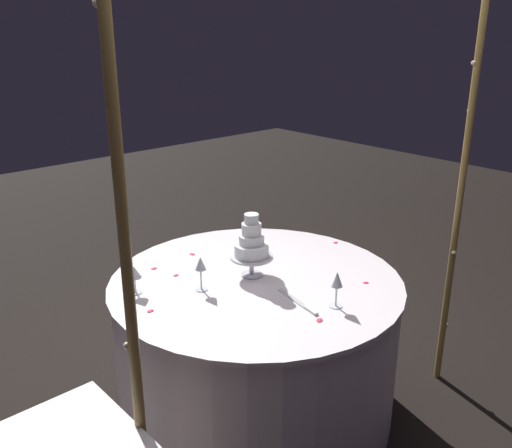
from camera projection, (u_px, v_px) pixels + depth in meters
The scene contains 18 objects.
ground_plane at pixel (256, 406), 3.06m from camera, with size 12.00×12.00×0.00m, color black.
decorative_arch at pixel (345, 140), 2.17m from camera, with size 2.02×0.06×2.42m.
main_table at pixel (256, 345), 2.93m from camera, with size 1.47×1.47×0.77m.
tiered_cake at pixel (251, 245), 2.78m from camera, with size 0.22×0.22×0.33m.
wine_glass_0 at pixel (134, 273), 2.62m from camera, with size 0.07×0.07×0.14m.
wine_glass_1 at pixel (201, 266), 2.65m from camera, with size 0.06×0.06×0.17m.
wine_glass_2 at pixel (337, 282), 2.49m from camera, with size 0.06×0.06×0.17m.
cake_knife at pixel (300, 303), 2.55m from camera, with size 0.08×0.29×0.01m.
rose_petal_0 at pixel (154, 268), 2.92m from camera, with size 0.03×0.02×0.00m, color #E02D47.
rose_petal_1 at pixel (176, 275), 2.84m from camera, with size 0.03×0.02×0.00m, color #E02D47.
rose_petal_2 at pixel (192, 254), 3.10m from camera, with size 0.03×0.02×0.00m, color #E02D47.
rose_petal_3 at pixel (366, 282), 2.76m from camera, with size 0.03×0.02×0.00m, color #E02D47.
rose_petal_4 at pixel (264, 261), 3.00m from camera, with size 0.03×0.02×0.00m, color #E02D47.
rose_petal_5 at pixel (336, 242), 3.26m from camera, with size 0.03×0.02×0.00m, color #E02D47.
rose_petal_6 at pixel (241, 238), 3.32m from camera, with size 0.03×0.02×0.00m, color #E02D47.
rose_petal_7 at pixel (150, 311), 2.49m from camera, with size 0.03×0.02×0.00m, color #E02D47.
rose_petal_8 at pixel (247, 244), 3.23m from camera, with size 0.03×0.02×0.00m, color #E02D47.
rose_petal_9 at pixel (319, 320), 2.41m from camera, with size 0.04×0.03×0.00m, color #E02D47.
Camera 1 is at (1.70, 1.88, 1.98)m, focal length 39.25 mm.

